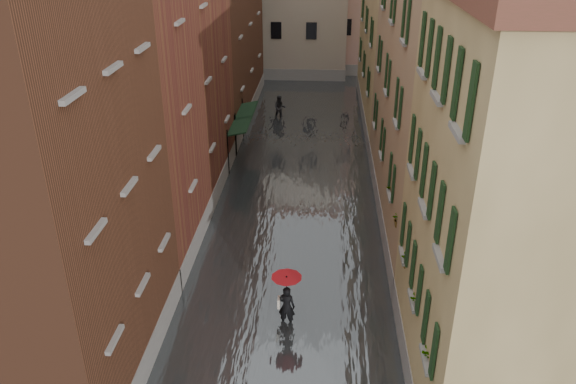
% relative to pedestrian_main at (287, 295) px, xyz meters
% --- Properties ---
extents(ground, '(120.00, 120.00, 0.00)m').
position_rel_pedestrian_main_xyz_m(ground, '(-0.13, -0.56, -1.32)').
color(ground, '#4F4F52').
rests_on(ground, ground).
extents(floodwater, '(10.00, 60.00, 0.20)m').
position_rel_pedestrian_main_xyz_m(floodwater, '(-0.13, 12.44, -1.22)').
color(floodwater, '#474B4E').
rests_on(floodwater, ground).
extents(building_left_near, '(6.00, 8.00, 13.00)m').
position_rel_pedestrian_main_xyz_m(building_left_near, '(-7.13, -2.56, 5.18)').
color(building_left_near, brown).
rests_on(building_left_near, ground).
extents(building_left_mid, '(6.00, 14.00, 12.50)m').
position_rel_pedestrian_main_xyz_m(building_left_mid, '(-7.13, 8.44, 4.93)').
color(building_left_mid, brown).
rests_on(building_left_mid, ground).
extents(building_left_far, '(6.00, 16.00, 14.00)m').
position_rel_pedestrian_main_xyz_m(building_left_far, '(-7.13, 23.44, 5.68)').
color(building_left_far, brown).
rests_on(building_left_far, ground).
extents(building_right_near, '(6.00, 8.00, 11.50)m').
position_rel_pedestrian_main_xyz_m(building_right_near, '(6.87, -2.56, 4.43)').
color(building_right_near, '#947D4C').
rests_on(building_right_near, ground).
extents(building_right_mid, '(6.00, 14.00, 13.00)m').
position_rel_pedestrian_main_xyz_m(building_right_mid, '(6.87, 8.44, 5.18)').
color(building_right_mid, '#9A7D5D').
rests_on(building_right_mid, ground).
extents(building_right_far, '(6.00, 16.00, 11.50)m').
position_rel_pedestrian_main_xyz_m(building_right_far, '(6.87, 23.44, 4.43)').
color(building_right_far, '#947D4C').
rests_on(building_right_far, ground).
extents(building_end_pink, '(10.00, 9.00, 12.00)m').
position_rel_pedestrian_main_xyz_m(building_end_pink, '(5.87, 39.44, 4.68)').
color(building_end_pink, tan).
rests_on(building_end_pink, ground).
extents(awning_near, '(1.09, 2.94, 2.80)m').
position_rel_pedestrian_main_xyz_m(awning_near, '(-3.62, 13.96, 1.15)').
color(awning_near, black).
rests_on(awning_near, ground).
extents(awning_far, '(1.09, 3.32, 2.80)m').
position_rel_pedestrian_main_xyz_m(awning_far, '(-3.61, 16.78, 1.16)').
color(awning_far, black).
rests_on(awning_far, ground).
extents(window_planters, '(0.59, 10.39, 0.84)m').
position_rel_pedestrian_main_xyz_m(window_planters, '(3.99, -0.19, 2.19)').
color(window_planters, brown).
rests_on(window_planters, ground).
extents(pedestrian_main, '(1.07, 1.07, 2.06)m').
position_rel_pedestrian_main_xyz_m(pedestrian_main, '(0.00, 0.00, 0.00)').
color(pedestrian_main, black).
rests_on(pedestrian_main, ground).
extents(pedestrian_far, '(0.98, 0.83, 1.78)m').
position_rel_pedestrian_main_xyz_m(pedestrian_far, '(-2.02, 22.64, -0.43)').
color(pedestrian_far, black).
rests_on(pedestrian_far, ground).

